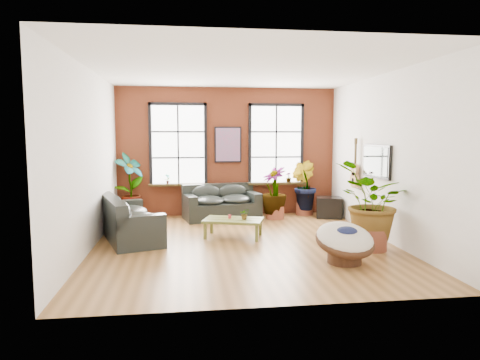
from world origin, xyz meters
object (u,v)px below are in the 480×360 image
at_px(sofa_back, 221,203).
at_px(sofa_left, 128,220).
at_px(papasan_chair, 345,241).
at_px(coffee_table, 233,221).

xyz_separation_m(sofa_back, sofa_left, (-2.17, -2.00, 0.00)).
relative_size(sofa_left, papasan_chair, 2.18).
bearing_deg(papasan_chair, coffee_table, 122.68).
xyz_separation_m(sofa_back, papasan_chair, (1.80, -4.24, -0.01)).
xyz_separation_m(sofa_back, coffee_table, (0.09, -2.13, -0.05)).
relative_size(sofa_back, coffee_table, 1.50).
distance_m(sofa_left, papasan_chair, 4.56).
relative_size(sofa_back, sofa_left, 0.85).
height_order(sofa_back, papasan_chair, sofa_back).
xyz_separation_m(sofa_left, papasan_chair, (3.97, -2.25, -0.02)).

